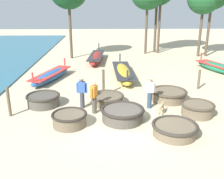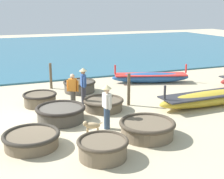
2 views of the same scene
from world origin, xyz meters
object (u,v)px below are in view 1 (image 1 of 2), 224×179
(mooring_post_shoreline, at_px, (9,102))
(coracle_center, at_px, (197,109))
(long_boat_red_hull, at_px, (96,58))
(mooring_post_mid_beach, at_px, (199,79))
(long_boat_blue_hull, at_px, (123,73))
(fisherman_by_coracle, at_px, (94,97))
(coracle_front_left, at_px, (175,129))
(fisherman_standing_right, at_px, (82,90))
(coracle_far_left, at_px, (123,114))
(coracle_front_right, at_px, (70,119))
(fisherman_with_hat, at_px, (150,90))
(dog, at_px, (161,106))
(long_boat_green_hull, at_px, (218,67))
(mooring_post_inland, at_px, (103,83))
(long_boat_white_hull, at_px, (51,76))
(coracle_far_right, at_px, (169,95))
(coracle_nearest, at_px, (43,99))
(coracle_upturned, at_px, (107,99))

(mooring_post_shoreline, bearing_deg, coracle_center, -0.77)
(long_boat_red_hull, bearing_deg, mooring_post_mid_beach, -49.87)
(long_boat_blue_hull, relative_size, fisherman_by_coracle, 3.57)
(coracle_front_left, distance_m, fisherman_standing_right, 4.88)
(coracle_far_left, relative_size, fisherman_by_coracle, 1.24)
(coracle_front_right, relative_size, fisherman_with_hat, 0.91)
(coracle_center, bearing_deg, dog, 173.89)
(long_boat_red_hull, relative_size, fisherman_by_coracle, 3.39)
(mooring_post_shoreline, bearing_deg, long_boat_red_hull, 72.23)
(long_boat_green_hull, relative_size, mooring_post_shoreline, 3.00)
(fisherman_by_coracle, bearing_deg, mooring_post_shoreline, -176.61)
(fisherman_with_hat, distance_m, dog, 1.04)
(long_boat_green_hull, relative_size, fisherman_with_hat, 2.52)
(coracle_center, distance_m, mooring_post_mid_beach, 4.05)
(coracle_center, bearing_deg, long_boat_green_hull, 61.76)
(long_boat_red_hull, height_order, fisherman_standing_right, fisherman_standing_right)
(dog, relative_size, mooring_post_shoreline, 0.45)
(mooring_post_mid_beach, bearing_deg, fisherman_with_hat, -139.96)
(long_boat_red_hull, distance_m, mooring_post_inland, 8.61)
(coracle_far_left, xyz_separation_m, mooring_post_inland, (-0.86, 3.31, 0.41))
(fisherman_with_hat, relative_size, dog, 2.62)
(long_boat_green_hull, relative_size, fisherman_by_coracle, 2.68)
(dog, relative_size, mooring_post_mid_beach, 0.54)
(coracle_front_right, relative_size, mooring_post_mid_beach, 1.29)
(coracle_front_right, relative_size, mooring_post_shoreline, 1.08)
(mooring_post_shoreline, bearing_deg, long_boat_white_hull, 82.34)
(coracle_far_right, bearing_deg, coracle_far_left, -137.07)
(coracle_front_right, bearing_deg, fisherman_standing_right, 78.77)
(coracle_front_left, relative_size, fisherman_standing_right, 1.10)
(long_boat_red_hull, relative_size, mooring_post_inland, 3.60)
(long_boat_red_hull, distance_m, mooring_post_mid_beach, 9.93)
(coracle_nearest, relative_size, coracle_front_right, 1.12)
(long_boat_blue_hull, distance_m, dog, 6.37)
(coracle_front_right, distance_m, coracle_center, 5.87)
(fisherman_standing_right, bearing_deg, dog, -12.51)
(long_boat_blue_hull, bearing_deg, long_boat_red_hull, 112.00)
(long_boat_white_hull, xyz_separation_m, dog, (6.24, -5.67, 0.06))
(long_boat_red_hull, relative_size, long_boat_green_hull, 1.26)
(mooring_post_inland, bearing_deg, coracle_far_left, -75.43)
(long_boat_white_hull, distance_m, dog, 8.43)
(coracle_front_right, height_order, long_boat_white_hull, long_boat_white_hull)
(fisherman_standing_right, xyz_separation_m, mooring_post_inland, (1.04, 1.81, -0.22))
(long_boat_blue_hull, relative_size, mooring_post_shoreline, 3.99)
(coracle_nearest, xyz_separation_m, long_boat_white_hull, (-0.48, 4.47, -0.01))
(coracle_nearest, relative_size, long_boat_red_hull, 0.32)
(fisherman_standing_right, relative_size, mooring_post_mid_beach, 1.41)
(fisherman_standing_right, bearing_deg, fisherman_by_coracle, -46.85)
(long_boat_green_hull, bearing_deg, coracle_far_right, -130.98)
(coracle_front_left, bearing_deg, coracle_nearest, 151.13)
(coracle_upturned, height_order, dog, dog)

